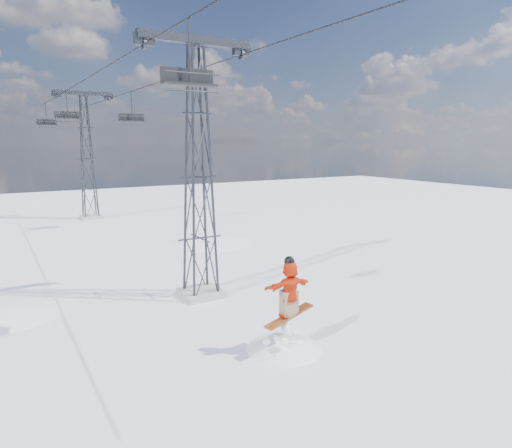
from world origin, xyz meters
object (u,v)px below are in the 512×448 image
object	(u,v)px
lift_tower_far	(87,159)
lift_chair_near	(189,78)
lift_tower_near	(199,178)
snowboarder_jump	(284,392)

from	to	relation	value
lift_tower_far	lift_chair_near	xyz separation A→B (m)	(-2.20, -29.47, 3.58)
lift_tower_near	lift_tower_far	world-z (taller)	same
lift_tower_near	lift_chair_near	xyz separation A→B (m)	(-2.20, -4.47, 3.58)
lift_chair_near	lift_tower_near	bearing A→B (deg)	63.80
lift_tower_near	lift_tower_far	size ratio (longest dim) A/B	1.00
snowboarder_jump	lift_chair_near	bearing A→B (deg)	139.92
lift_tower_near	lift_tower_far	bearing A→B (deg)	90.00
snowboarder_jump	lift_chair_near	xyz separation A→B (m)	(-2.42, 2.03, 10.65)
lift_tower_far	snowboarder_jump	distance (m)	32.29
snowboarder_jump	lift_tower_far	bearing A→B (deg)	90.40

